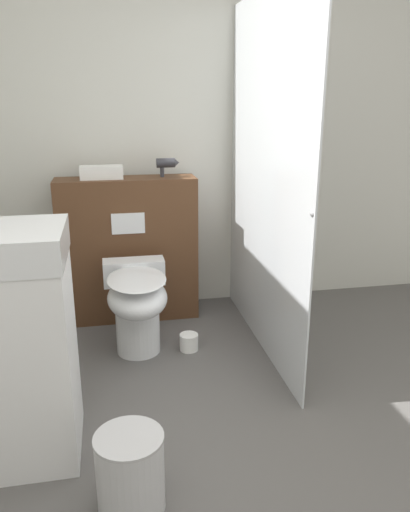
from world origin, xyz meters
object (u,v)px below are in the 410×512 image
(toilet, at_px, (137,303))
(hair_drier, at_px, (167,164))
(sink_vanity, at_px, (2,347))
(waste_bin, at_px, (130,472))

(toilet, bearing_deg, hair_drier, 64.88)
(sink_vanity, bearing_deg, hair_drier, 57.72)
(sink_vanity, xyz_separation_m, waste_bin, (0.50, -0.43, -0.36))
(toilet, height_order, hair_drier, hair_drier)
(toilet, distance_m, sink_vanity, 1.04)
(sink_vanity, bearing_deg, toilet, 53.29)
(sink_vanity, height_order, hair_drier, sink_vanity)
(toilet, xyz_separation_m, sink_vanity, (-0.61, -0.82, 0.18))
(toilet, distance_m, waste_bin, 1.26)
(toilet, relative_size, hair_drier, 3.95)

